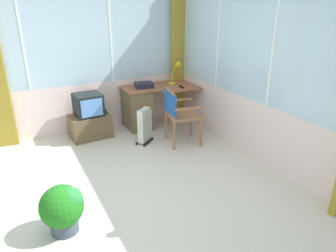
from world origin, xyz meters
TOP-DOWN VIEW (x-y plane):
  - ground at (0.00, 0.00)m, footprint 5.08×5.61m
  - north_window_panel at (-0.00, 2.33)m, footprint 4.08×0.07m
  - east_window_panel at (2.07, 0.00)m, footprint 0.07×4.61m
  - curtain_corner at (1.94, 2.20)m, footprint 0.30×0.09m
  - desk at (1.04, 1.99)m, footprint 1.27×0.78m
  - desk_lamp at (1.77, 1.96)m, footprint 0.23×0.20m
  - tv_remote at (1.71, 1.69)m, footprint 0.07×0.15m
  - paper_tray at (1.12, 1.99)m, footprint 0.33×0.28m
  - wooden_armchair at (1.27, 1.08)m, footprint 0.57×0.56m
  - tv_on_stand at (0.12, 1.96)m, footprint 0.66×0.47m
  - space_heater at (0.86, 1.37)m, footprint 0.35×0.33m
  - potted_plant at (-0.70, -0.22)m, footprint 0.42×0.42m

SIDE VIEW (x-z plane):
  - ground at x=0.00m, z-range -0.06..0.00m
  - potted_plant at x=-0.70m, z-range 0.03..0.53m
  - space_heater at x=0.86m, z-range 0.00..0.57m
  - tv_on_stand at x=0.12m, z-range -0.04..0.71m
  - desk at x=1.04m, z-range 0.03..0.76m
  - wooden_armchair at x=1.27m, z-range 0.13..1.01m
  - tv_remote at x=1.71m, z-range 0.73..0.75m
  - paper_tray at x=1.12m, z-range 0.73..0.82m
  - desk_lamp at x=1.77m, z-range 0.79..1.21m
  - curtain_corner at x=1.94m, z-range 0.00..2.46m
  - north_window_panel at x=0.00m, z-range 0.00..2.56m
  - east_window_panel at x=2.07m, z-range 0.00..2.56m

